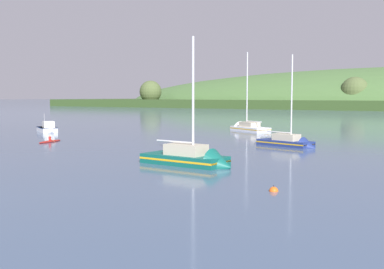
% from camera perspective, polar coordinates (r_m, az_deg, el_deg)
% --- Properties ---
extents(sailboat_midwater_white, '(8.68, 6.12, 14.24)m').
position_cam_1_polar(sailboat_midwater_white, '(78.96, 6.56, 0.68)').
color(sailboat_midwater_white, white).
rests_on(sailboat_midwater_white, ground).
extents(sailboat_far_left, '(7.76, 3.99, 11.61)m').
position_cam_1_polar(sailboat_far_left, '(55.21, 11.90, -1.22)').
color(sailboat_far_left, navy).
rests_on(sailboat_far_left, ground).
extents(sailboat_outer_reach, '(8.46, 3.16, 11.92)m').
position_cam_1_polar(sailboat_outer_reach, '(39.27, 0.25, -3.29)').
color(sailboat_outer_reach, '#0F564C').
rests_on(sailboat_outer_reach, ground).
extents(fishing_boat_moored, '(6.20, 4.61, 3.66)m').
position_cam_1_polar(fishing_boat_moored, '(78.75, -17.05, 0.56)').
color(fishing_boat_moored, white).
rests_on(fishing_boat_moored, ground).
extents(canoe_with_paddler, '(1.95, 4.32, 1.02)m').
position_cam_1_polar(canoe_with_paddler, '(61.66, -16.81, -0.80)').
color(canoe_with_paddler, maroon).
rests_on(canoe_with_paddler, ground).
extents(mooring_buoy_foreground, '(0.56, 0.56, 0.64)m').
position_cam_1_polar(mooring_buoy_foreground, '(29.18, 9.86, -6.78)').
color(mooring_buoy_foreground, '#EA5B19').
rests_on(mooring_buoy_foreground, ground).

